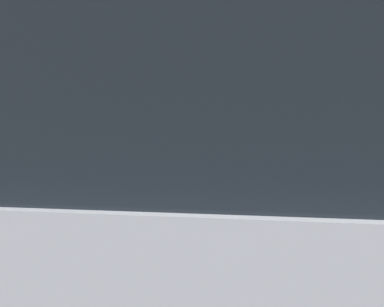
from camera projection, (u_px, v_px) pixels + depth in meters
parking_meter at (227, 173)px, 3.92m from camera, size 0.17×0.18×1.37m
pedestrian_at_meter at (131, 173)px, 4.11m from camera, size 0.63×0.50×1.73m
parked_hatchback_silver at (152, 262)px, 2.36m from camera, size 4.03×1.83×1.81m
background_railing at (312, 200)px, 5.52m from camera, size 24.06×0.06×1.03m
backdrop_wall at (360, 88)px, 7.66m from camera, size 32.00×0.50×3.83m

